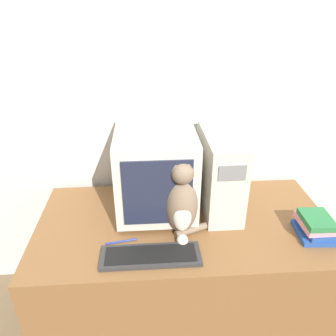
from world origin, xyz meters
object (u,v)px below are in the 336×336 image
object	(u,v)px
computer_tower	(220,171)
keyboard	(151,256)
book_stack	(315,226)
cat	(182,202)
pen	(121,241)
crt_monitor	(156,171)

from	to	relation	value
computer_tower	keyboard	xyz separation A→B (m)	(-0.37, -0.38, -0.19)
keyboard	book_stack	size ratio (longest dim) A/B	2.26
computer_tower	keyboard	distance (m)	0.56
keyboard	cat	xyz separation A→B (m)	(0.15, 0.17, 0.15)
pen	book_stack	bearing A→B (deg)	-0.62
computer_tower	cat	distance (m)	0.31
cat	pen	distance (m)	0.33
cat	book_stack	size ratio (longest dim) A/B	2.03
crt_monitor	computer_tower	xyz separation A→B (m)	(0.33, 0.01, -0.02)
crt_monitor	pen	bearing A→B (deg)	-123.28
computer_tower	cat	bearing A→B (deg)	-136.08
computer_tower	cat	world-z (taller)	computer_tower
keyboard	pen	bearing A→B (deg)	140.47
crt_monitor	cat	bearing A→B (deg)	-60.87
keyboard	pen	size ratio (longest dim) A/B	3.00
crt_monitor	keyboard	xyz separation A→B (m)	(-0.04, -0.37, -0.22)
keyboard	cat	world-z (taller)	cat
cat	crt_monitor	bearing A→B (deg)	120.53
book_stack	cat	bearing A→B (deg)	173.33
computer_tower	pen	distance (m)	0.60
book_stack	pen	xyz separation A→B (m)	(-0.90, 0.01, -0.05)
keyboard	book_stack	world-z (taller)	book_stack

